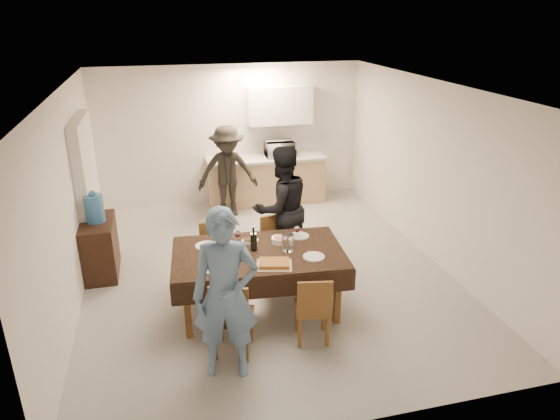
# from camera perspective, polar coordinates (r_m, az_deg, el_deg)

# --- Properties ---
(floor) EXTENTS (5.00, 6.00, 0.02)m
(floor) POSITION_cam_1_polar(r_m,az_deg,el_deg) (7.27, -1.55, -6.89)
(floor) COLOR #9FA09B
(floor) RESTS_ON ground
(ceiling) EXTENTS (5.00, 6.00, 0.02)m
(ceiling) POSITION_cam_1_polar(r_m,az_deg,el_deg) (6.43, -1.79, 13.83)
(ceiling) COLOR white
(ceiling) RESTS_ON wall_back
(wall_back) EXTENTS (5.00, 0.02, 2.60)m
(wall_back) POSITION_cam_1_polar(r_m,az_deg,el_deg) (9.58, -5.61, 8.54)
(wall_back) COLOR white
(wall_back) RESTS_ON floor
(wall_front) EXTENTS (5.00, 0.02, 2.60)m
(wall_front) POSITION_cam_1_polar(r_m,az_deg,el_deg) (4.14, 7.57, -10.55)
(wall_front) COLOR white
(wall_front) RESTS_ON floor
(wall_left) EXTENTS (0.02, 6.00, 2.60)m
(wall_left) POSITION_cam_1_polar(r_m,az_deg,el_deg) (6.70, -23.03, 0.89)
(wall_left) COLOR white
(wall_left) RESTS_ON floor
(wall_right) EXTENTS (0.02, 6.00, 2.60)m
(wall_right) POSITION_cam_1_polar(r_m,az_deg,el_deg) (7.65, 16.99, 4.21)
(wall_right) COLOR white
(wall_right) RESTS_ON floor
(stub_partition) EXTENTS (0.15, 1.40, 2.10)m
(stub_partition) POSITION_cam_1_polar(r_m,az_deg,el_deg) (7.89, -21.08, 2.29)
(stub_partition) COLOR silver
(stub_partition) RESTS_ON floor
(kitchen_base_cabinet) EXTENTS (2.20, 0.60, 0.86)m
(kitchen_base_cabinet) POSITION_cam_1_polar(r_m,az_deg,el_deg) (9.62, -1.59, 3.30)
(kitchen_base_cabinet) COLOR tan
(kitchen_base_cabinet) RESTS_ON floor
(kitchen_worktop) EXTENTS (2.24, 0.64, 0.05)m
(kitchen_worktop) POSITION_cam_1_polar(r_m,az_deg,el_deg) (9.48, -1.62, 5.91)
(kitchen_worktop) COLOR beige
(kitchen_worktop) RESTS_ON kitchen_base_cabinet
(upper_cabinet) EXTENTS (1.20, 0.34, 0.70)m
(upper_cabinet) POSITION_cam_1_polar(r_m,az_deg,el_deg) (9.47, -0.06, 11.88)
(upper_cabinet) COLOR white
(upper_cabinet) RESTS_ON wall_back
(dining_table) EXTENTS (2.14, 1.36, 0.80)m
(dining_table) POSITION_cam_1_polar(r_m,az_deg,el_deg) (6.04, -2.44, -5.10)
(dining_table) COLOR black
(dining_table) RESTS_ON floor
(chair_near_left) EXTENTS (0.53, 0.54, 0.49)m
(chair_near_left) POSITION_cam_1_polar(r_m,az_deg,el_deg) (5.37, -5.34, -11.50)
(chair_near_left) COLOR brown
(chair_near_left) RESTS_ON floor
(chair_near_right) EXTENTS (0.44, 0.45, 0.45)m
(chair_near_right) POSITION_cam_1_polar(r_m,az_deg,el_deg) (5.57, 4.00, -10.63)
(chair_near_right) COLOR brown
(chair_near_right) RESTS_ON floor
(chair_far_left) EXTENTS (0.41, 0.41, 0.46)m
(chair_far_left) POSITION_cam_1_polar(r_m,az_deg,el_deg) (6.68, -7.39, -4.82)
(chair_far_left) COLOR brown
(chair_far_left) RESTS_ON floor
(chair_far_right) EXTENTS (0.50, 0.51, 0.47)m
(chair_far_right) POSITION_cam_1_polar(r_m,az_deg,el_deg) (6.82, 0.15, -3.90)
(chair_far_right) COLOR brown
(chair_far_right) RESTS_ON floor
(console) EXTENTS (0.43, 0.87, 0.80)m
(console) POSITION_cam_1_polar(r_m,az_deg,el_deg) (7.46, -19.86, -4.05)
(console) COLOR black
(console) RESTS_ON floor
(water_jug) EXTENTS (0.25, 0.25, 0.38)m
(water_jug) POSITION_cam_1_polar(r_m,az_deg,el_deg) (7.24, -20.45, 0.15)
(water_jug) COLOR #3B7FC1
(water_jug) RESTS_ON console
(wine_bottle) EXTENTS (0.08, 0.08, 0.31)m
(wine_bottle) POSITION_cam_1_polar(r_m,az_deg,el_deg) (5.99, -3.04, -3.28)
(wine_bottle) COLOR black
(wine_bottle) RESTS_ON dining_table
(water_pitcher) EXTENTS (0.14, 0.14, 0.21)m
(water_pitcher) POSITION_cam_1_polar(r_m,az_deg,el_deg) (6.01, 0.91, -3.74)
(water_pitcher) COLOR white
(water_pitcher) RESTS_ON dining_table
(savoury_tart) EXTENTS (0.46, 0.39, 0.05)m
(savoury_tart) POSITION_cam_1_polar(r_m,az_deg,el_deg) (5.70, -0.68, -6.12)
(savoury_tart) COLOR #BC7B37
(savoury_tart) RESTS_ON dining_table
(salad_bowl) EXTENTS (0.19, 0.19, 0.07)m
(salad_bowl) POSITION_cam_1_polar(r_m,az_deg,el_deg) (6.23, -0.09, -3.46)
(salad_bowl) COLOR silver
(salad_bowl) RESTS_ON dining_table
(mushroom_dish) EXTENTS (0.19, 0.19, 0.03)m
(mushroom_dish) POSITION_cam_1_polar(r_m,az_deg,el_deg) (6.26, -3.43, -3.57)
(mushroom_dish) COLOR silver
(mushroom_dish) RESTS_ON dining_table
(wine_glass_a) EXTENTS (0.09, 0.09, 0.20)m
(wine_glass_a) POSITION_cam_1_polar(r_m,az_deg,el_deg) (5.69, -7.40, -5.56)
(wine_glass_a) COLOR white
(wine_glass_a) RESTS_ON dining_table
(wine_glass_b) EXTENTS (0.08, 0.08, 0.17)m
(wine_glass_b) POSITION_cam_1_polar(r_m,az_deg,el_deg) (6.33, 1.96, -2.56)
(wine_glass_b) COLOR white
(wine_glass_b) RESTS_ON dining_table
(wine_glass_c) EXTENTS (0.08, 0.08, 0.17)m
(wine_glass_c) POSITION_cam_1_polar(r_m,az_deg,el_deg) (6.22, -4.83, -3.07)
(wine_glass_c) COLOR white
(wine_glass_c) RESTS_ON dining_table
(plate_near_left) EXTENTS (0.24, 0.24, 0.01)m
(plate_near_left) POSITION_cam_1_polar(r_m,az_deg,el_deg) (5.68, -7.79, -6.67)
(plate_near_left) COLOR silver
(plate_near_left) RESTS_ON dining_table
(plate_near_right) EXTENTS (0.26, 0.26, 0.01)m
(plate_near_right) POSITION_cam_1_polar(r_m,az_deg,el_deg) (5.90, 3.89, -5.35)
(plate_near_right) COLOR silver
(plate_near_right) RESTS_ON dining_table
(plate_far_left) EXTENTS (0.27, 0.27, 0.02)m
(plate_far_left) POSITION_cam_1_polar(r_m,az_deg,el_deg) (6.21, -8.46, -4.07)
(plate_far_left) COLOR silver
(plate_far_left) RESTS_ON dining_table
(plate_far_right) EXTENTS (0.24, 0.24, 0.01)m
(plate_far_right) POSITION_cam_1_polar(r_m,az_deg,el_deg) (6.42, 2.26, -2.97)
(plate_far_right) COLOR silver
(plate_far_right) RESTS_ON dining_table
(microwave) EXTENTS (0.53, 0.36, 0.29)m
(microwave) POSITION_cam_1_polar(r_m,az_deg,el_deg) (9.50, -0.07, 7.01)
(microwave) COLOR white
(microwave) RESTS_ON kitchen_worktop
(person_near) EXTENTS (0.73, 0.56, 1.81)m
(person_near) POSITION_cam_1_polar(r_m,az_deg,el_deg) (4.99, -6.23, -9.65)
(person_near) COLOR #5E80A3
(person_near) RESTS_ON floor
(person_far) EXTENTS (1.03, 0.90, 1.80)m
(person_far) POSITION_cam_1_polar(r_m,az_deg,el_deg) (7.03, 0.17, 0.20)
(person_far) COLOR black
(person_far) RESTS_ON floor
(person_kitchen) EXTENTS (1.07, 0.61, 1.65)m
(person_kitchen) POSITION_cam_1_polar(r_m,az_deg,el_deg) (8.94, -6.01, 4.40)
(person_kitchen) COLOR black
(person_kitchen) RESTS_ON floor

